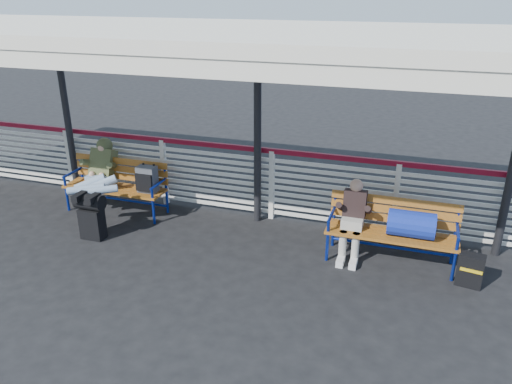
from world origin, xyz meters
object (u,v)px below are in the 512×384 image
(bench_left, at_px, (126,180))
(companion_person, at_px, (353,219))
(luggage_stack, at_px, (91,214))
(bench_right, at_px, (403,225))
(traveler_man, at_px, (97,181))
(suitcase_side, at_px, (470,270))

(bench_left, xyz_separation_m, companion_person, (3.91, -0.32, 0.01))
(luggage_stack, xyz_separation_m, bench_left, (-0.01, 1.03, 0.19))
(bench_right, distance_m, traveler_man, 4.94)
(luggage_stack, height_order, suitcase_side, luggage_stack)
(bench_left, relative_size, companion_person, 1.57)
(bench_right, distance_m, companion_person, 0.69)
(traveler_man, xyz_separation_m, companion_person, (4.24, 0.03, -0.08))
(traveler_man, distance_m, companion_person, 4.25)
(luggage_stack, xyz_separation_m, suitcase_side, (5.50, 0.42, -0.18))
(luggage_stack, xyz_separation_m, bench_right, (4.59, 0.72, 0.20))
(bench_right, height_order, traveler_man, traveler_man)
(bench_right, height_order, suitcase_side, bench_right)
(bench_right, bearing_deg, luggage_stack, -171.11)
(traveler_man, height_order, companion_person, traveler_man)
(bench_right, xyz_separation_m, companion_person, (-0.69, -0.00, -0.01))
(companion_person, distance_m, suitcase_side, 1.67)
(bench_left, bearing_deg, companion_person, -4.63)
(luggage_stack, distance_m, bench_left, 1.05)
(luggage_stack, xyz_separation_m, companion_person, (3.90, 0.72, 0.19))
(bench_right, distance_m, suitcase_side, 1.03)
(bench_left, height_order, bench_right, same)
(bench_right, height_order, companion_person, companion_person)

